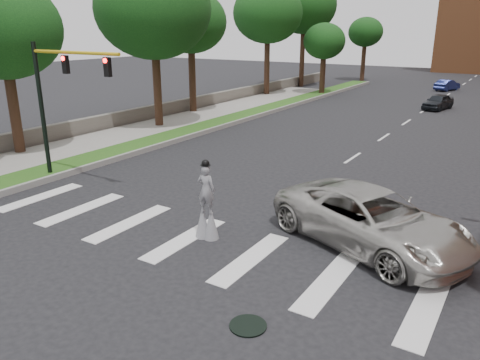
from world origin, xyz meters
TOP-DOWN VIEW (x-y plane):
  - ground_plane at (0.00, 0.00)m, footprint 160.00×160.00m
  - grass_median at (-11.50, 20.00)m, footprint 2.00×60.00m
  - median_curb at (-10.45, 20.00)m, footprint 0.20×60.00m
  - sidewalk_left at (-14.50, 10.00)m, footprint 4.00×60.00m
  - stone_wall at (-17.00, 22.00)m, footprint 0.50×56.00m
  - manhole at (3.00, -2.00)m, footprint 0.90×0.90m
  - traffic_signal at (-9.78, 3.00)m, footprint 5.30×0.23m
  - stilt_performer at (-0.74, 1.51)m, footprint 0.84×0.57m
  - suv_crossing at (4.08, 3.81)m, footprint 7.39×5.42m
  - car_near at (0.83, 33.47)m, footprint 2.35×4.13m
  - car_mid at (-0.74, 47.72)m, footprint 2.38×3.94m
  - tree_1 at (-16.02, 4.80)m, footprint 6.08×6.08m
  - tree_2 at (-14.52, 14.71)m, footprint 7.76×7.76m
  - tree_3 at (-16.04, 20.64)m, footprint 5.71×5.71m
  - tree_4 at (-16.09, 33.26)m, footprint 6.97×6.97m
  - tree_5 at (-16.44, 42.54)m, footprint 7.52×7.52m
  - tree_6 at (-11.30, 36.65)m, footprint 4.28×4.28m
  - tree_7 at (-12.28, 52.89)m, footprint 4.47×4.47m

SIDE VIEW (x-z plane):
  - ground_plane at x=0.00m, z-range 0.00..0.00m
  - manhole at x=3.00m, z-range 0.00..0.04m
  - sidewalk_left at x=-14.50m, z-range 0.00..0.18m
  - grass_median at x=-11.50m, z-range 0.00..0.25m
  - median_curb at x=-10.45m, z-range 0.00..0.28m
  - stone_wall at x=-17.00m, z-range 0.00..1.10m
  - car_mid at x=-0.74m, z-range 0.00..1.23m
  - car_near at x=0.83m, z-range 0.00..1.32m
  - suv_crossing at x=4.08m, z-range 0.00..1.87m
  - stilt_performer at x=-0.74m, z-range -0.32..2.42m
  - traffic_signal at x=-9.78m, z-range 1.05..7.25m
  - tree_6 at x=-11.30m, z-range 1.77..9.08m
  - tree_7 at x=-12.28m, z-range 2.11..10.28m
  - tree_1 at x=-16.02m, z-range 2.03..11.34m
  - tree_3 at x=-16.04m, z-range 2.35..11.99m
  - tree_2 at x=-14.52m, z-range 2.31..13.58m
  - tree_4 at x=-16.09m, z-range 2.58..13.73m
  - tree_5 at x=-16.44m, z-range 2.99..15.43m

